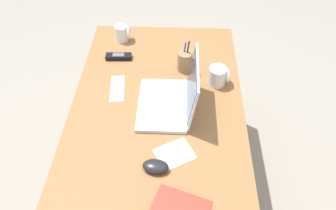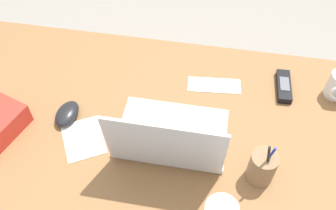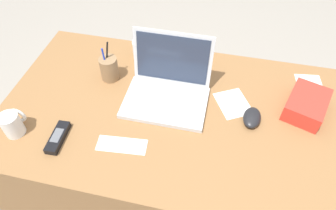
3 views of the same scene
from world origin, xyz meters
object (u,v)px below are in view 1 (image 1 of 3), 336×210
Objects in this scene: laptop at (172,98)px; computer_mouse at (156,166)px; pen_holder at (185,61)px; coffee_mug_tall at (122,33)px; coffee_mug_white at (218,76)px; cordless_phone at (119,57)px.

laptop reaches higher than computer_mouse.
computer_mouse is 0.62m from pen_holder.
laptop is at bearing 30.36° from coffee_mug_tall.
laptop is at bearing 177.35° from computer_mouse.
laptop is 3.37× the size of coffee_mug_white.
coffee_mug_white is 1.07× the size of coffee_mug_tall.
coffee_mug_white is 0.54m from cordless_phone.
coffee_mug_white is (-0.17, 0.22, -0.00)m from laptop.
computer_mouse is at bearing -8.97° from laptop.
coffee_mug_white reaches higher than coffee_mug_tall.
coffee_mug_white is 0.62m from coffee_mug_tall.
laptop is 0.59m from coffee_mug_tall.
coffee_mug_white is 0.71× the size of cordless_phone.
cordless_phone is at bearing -101.90° from pen_holder.
coffee_mug_white is 0.19m from pen_holder.
computer_mouse is 0.75× the size of cordless_phone.
pen_holder reaches higher than computer_mouse.
pen_holder is at bearing -121.89° from coffee_mug_white.
laptop is 1.84× the size of pen_holder.
laptop is 3.59× the size of coffee_mug_tall.
coffee_mug_tall reaches higher than computer_mouse.
coffee_mug_tall is (-0.34, -0.51, -0.00)m from coffee_mug_white.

